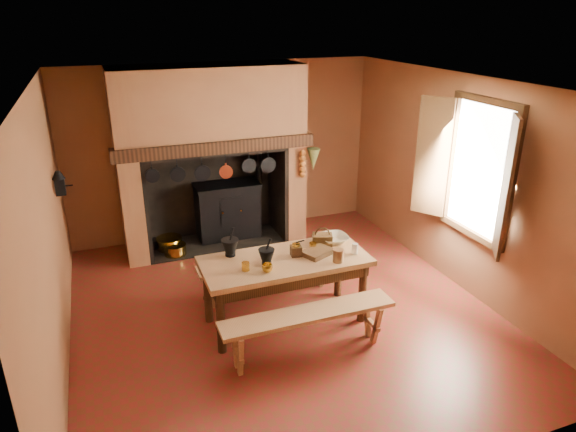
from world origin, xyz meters
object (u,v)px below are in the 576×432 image
at_px(iron_range, 228,209).
at_px(wicker_basket, 322,239).
at_px(work_table, 285,269).
at_px(coffee_grinder, 296,250).
at_px(bench_front, 308,323).
at_px(mixing_bowl, 334,239).

bearing_deg(iron_range, wicker_basket, -77.20).
distance_m(iron_range, work_table, 2.69).
height_order(iron_range, coffee_grinder, iron_range).
relative_size(bench_front, wicker_basket, 6.84).
xyz_separation_m(work_table, bench_front, (-0.00, -0.71, -0.30)).
relative_size(coffee_grinder, mixing_bowl, 0.54).
distance_m(work_table, wicker_basket, 0.63).
distance_m(coffee_grinder, mixing_bowl, 0.61).
distance_m(mixing_bowl, wicker_basket, 0.16).
bearing_deg(bench_front, coffee_grinder, 78.55).
relative_size(work_table, wicker_basket, 6.88).
bearing_deg(mixing_bowl, coffee_grinder, -162.06).
height_order(iron_range, mixing_bowl, iron_range).
relative_size(mixing_bowl, wicker_basket, 1.26).
bearing_deg(iron_range, mixing_bowl, -73.63).
distance_m(iron_range, wicker_basket, 2.58).
bearing_deg(wicker_basket, coffee_grinder, -136.66).
height_order(iron_range, wicker_basket, iron_range).
bearing_deg(coffee_grinder, bench_front, -93.36).
relative_size(work_table, coffee_grinder, 10.23).
distance_m(work_table, mixing_bowl, 0.78).
bearing_deg(wicker_basket, work_table, -139.48).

